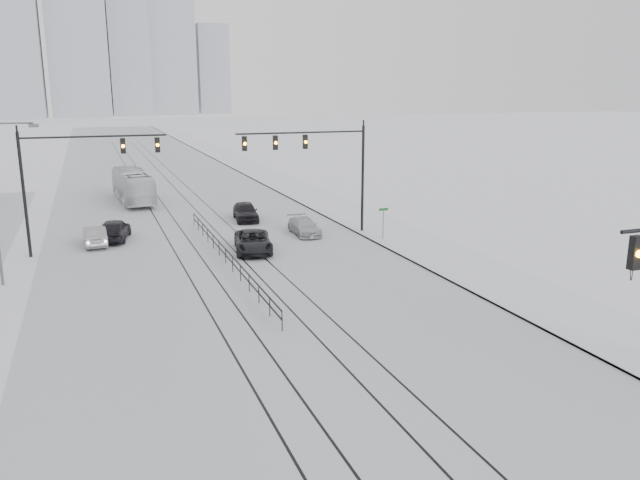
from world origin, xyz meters
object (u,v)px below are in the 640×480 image
(sedan_sb_outer, at_px, (95,236))
(sedan_nb_far, at_px, (246,211))
(box_truck, at_px, (133,186))
(sedan_nb_front, at_px, (253,242))
(sedan_sb_inner, at_px, (114,230))
(sedan_nb_right, at_px, (304,227))

(sedan_sb_outer, xyz_separation_m, sedan_nb_far, (11.85, 4.68, 0.08))
(sedan_nb_far, xyz_separation_m, box_truck, (-8.02, 12.40, 0.77))
(sedan_nb_front, bearing_deg, sedan_sb_inner, 152.36)
(sedan_nb_right, bearing_deg, box_truck, 121.06)
(sedan_sb_outer, relative_size, box_truck, 0.38)
(sedan_sb_inner, relative_size, sedan_nb_right, 1.09)
(sedan_sb_inner, xyz_separation_m, sedan_nb_front, (8.50, -6.63, -0.08))
(sedan_sb_outer, relative_size, sedan_nb_right, 0.98)
(sedan_nb_far, bearing_deg, sedan_nb_right, -60.28)
(sedan_sb_outer, height_order, sedan_nb_right, sedan_sb_outer)
(sedan_nb_front, distance_m, sedan_nb_far, 10.46)
(sedan_nb_right, bearing_deg, sedan_sb_outer, 173.83)
(sedan_sb_inner, xyz_separation_m, box_truck, (2.48, 16.03, 0.75))
(sedan_sb_inner, distance_m, box_truck, 16.24)
(sedan_sb_outer, relative_size, sedan_nb_front, 0.82)
(sedan_nb_front, xyz_separation_m, box_truck, (-6.02, 22.66, 0.83))
(sedan_nb_front, relative_size, sedan_nb_right, 1.20)
(sedan_nb_front, height_order, sedan_nb_right, sedan_nb_front)
(sedan_nb_right, height_order, sedan_nb_far, sedan_nb_far)
(sedan_sb_inner, xyz_separation_m, sedan_nb_right, (13.35, -2.97, -0.17))
(sedan_nb_front, relative_size, box_truck, 0.46)
(sedan_sb_inner, bearing_deg, sedan_nb_front, 153.97)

